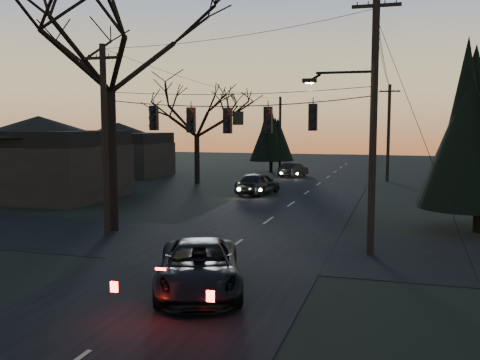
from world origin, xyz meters
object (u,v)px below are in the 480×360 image
(bare_tree_left, at_px, (109,35))
(suv_near, at_px, (199,268))
(utility_pole_far_l, at_px, (280,171))
(utility_pole_left, at_px, (107,237))
(sedan_oncoming_a, at_px, (258,183))
(sedan_oncoming_b, at_px, (294,170))
(utility_pole_right, at_px, (370,255))
(utility_pole_far_r, at_px, (387,181))

(bare_tree_left, relative_size, suv_near, 2.47)
(utility_pole_far_l, bearing_deg, utility_pole_left, -90.00)
(sedan_oncoming_a, xyz_separation_m, sedan_oncoming_b, (0.00, 13.34, -0.12))
(utility_pole_right, height_order, sedan_oncoming_a, utility_pole_right)
(utility_pole_far_r, height_order, suv_near, utility_pole_far_r)
(utility_pole_far_r, xyz_separation_m, suv_near, (-4.70, -34.21, 0.73))
(utility_pole_far_l, relative_size, sedan_oncoming_b, 1.96)
(utility_pole_far_l, xyz_separation_m, bare_tree_left, (-0.42, -34.67, 9.10))
(utility_pole_left, relative_size, utility_pole_far_l, 1.06)
(suv_near, height_order, sedan_oncoming_b, suv_near)
(sedan_oncoming_a, bearing_deg, utility_pole_right, 128.24)
(utility_pole_right, relative_size, bare_tree_left, 0.77)
(utility_pole_far_r, height_order, utility_pole_far_l, utility_pole_far_r)
(utility_pole_far_r, xyz_separation_m, sedan_oncoming_a, (-8.70, -11.97, 0.79))
(utility_pole_right, relative_size, sedan_oncoming_b, 2.44)
(sedan_oncoming_b, bearing_deg, suv_near, 110.32)
(utility_pole_far_r, xyz_separation_m, utility_pole_far_l, (-11.50, 8.00, 0.00))
(utility_pole_left, xyz_separation_m, sedan_oncoming_b, (2.80, 29.37, 0.67))
(utility_pole_right, bearing_deg, bare_tree_left, 173.64)
(sedan_oncoming_b, bearing_deg, bare_tree_left, 97.35)
(bare_tree_left, distance_m, suv_near, 13.38)
(bare_tree_left, bearing_deg, suv_near, -46.23)
(utility_pole_right, height_order, utility_pole_far_r, utility_pole_right)
(bare_tree_left, xyz_separation_m, sedan_oncoming_a, (3.22, 14.70, -8.31))
(utility_pole_far_l, bearing_deg, utility_pole_right, -72.28)
(utility_pole_left, xyz_separation_m, bare_tree_left, (-0.42, 1.33, 9.10))
(utility_pole_far_r, bearing_deg, suv_near, -97.82)
(utility_pole_right, distance_m, suv_near, 7.82)
(utility_pole_far_r, height_order, sedan_oncoming_a, utility_pole_far_r)
(utility_pole_right, bearing_deg, utility_pole_left, 180.00)
(utility_pole_left, relative_size, suv_near, 1.61)
(utility_pole_far_r, relative_size, sedan_oncoming_a, 1.82)
(utility_pole_far_r, relative_size, suv_near, 1.61)
(utility_pole_right, height_order, bare_tree_left, bare_tree_left)
(suv_near, bearing_deg, utility_pole_right, 32.69)
(utility_pole_far_l, height_order, bare_tree_left, bare_tree_left)
(utility_pole_far_l, height_order, suv_near, utility_pole_far_l)
(suv_near, distance_m, sedan_oncoming_a, 22.59)
(bare_tree_left, bearing_deg, utility_pole_far_l, 89.30)
(sedan_oncoming_a, bearing_deg, utility_pole_far_l, -72.27)
(suv_near, bearing_deg, sedan_oncoming_a, 80.01)
(utility_pole_far_l, distance_m, bare_tree_left, 35.85)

